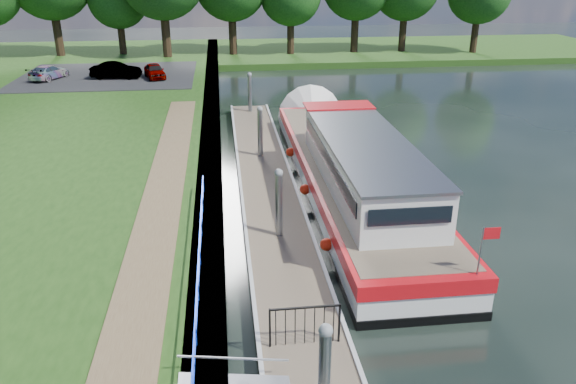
{
  "coord_description": "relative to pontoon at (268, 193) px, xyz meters",
  "views": [
    {
      "loc": [
        -1.86,
        -9.62,
        9.67
      ],
      "look_at": [
        0.52,
        10.09,
        1.4
      ],
      "focal_mm": 35.0,
      "sensor_mm": 36.0,
      "label": 1
    }
  ],
  "objects": [
    {
      "name": "carpark",
      "position": [
        -11.0,
        25.0,
        0.62
      ],
      "size": [
        14.0,
        12.0,
        0.06
      ],
      "primitive_type": "cube",
      "color": "black",
      "rests_on": "riverbank"
    },
    {
      "name": "far_bank",
      "position": [
        12.0,
        39.0,
        0.12
      ],
      "size": [
        60.0,
        18.0,
        0.6
      ],
      "primitive_type": "cube",
      "color": "#1C3D11",
      "rests_on": "ground"
    },
    {
      "name": "pontoon",
      "position": [
        0.0,
        0.0,
        0.0
      ],
      "size": [
        2.5,
        30.0,
        0.56
      ],
      "color": "brown",
      "rests_on": "ground"
    },
    {
      "name": "car_b",
      "position": [
        -10.09,
        23.56,
        1.29
      ],
      "size": [
        3.98,
        1.67,
        1.28
      ],
      "primitive_type": "imported",
      "rotation": [
        0.0,
        0.0,
        1.49
      ],
      "color": "#999999",
      "rests_on": "carpark"
    },
    {
      "name": "barge",
      "position": [
        3.6,
        0.5,
        0.9
      ],
      "size": [
        4.36,
        21.15,
        4.78
      ],
      "color": "black",
      "rests_on": "ground"
    },
    {
      "name": "footpath",
      "position": [
        -4.4,
        -5.0,
        0.62
      ],
      "size": [
        1.6,
        40.0,
        0.05
      ],
      "primitive_type": "cube",
      "color": "brown",
      "rests_on": "riverbank"
    },
    {
      "name": "car_c",
      "position": [
        -15.32,
        23.91,
        1.2
      ],
      "size": [
        2.8,
        4.09,
        1.1
      ],
      "primitive_type": "imported",
      "rotation": [
        0.0,
        0.0,
        2.77
      ],
      "color": "#999999",
      "rests_on": "carpark"
    },
    {
      "name": "bank_edge",
      "position": [
        -2.55,
        2.0,
        0.2
      ],
      "size": [
        1.1,
        90.0,
        0.78
      ],
      "primitive_type": "cube",
      "color": "#473D2D",
      "rests_on": "ground"
    },
    {
      "name": "car_a",
      "position": [
        -7.05,
        23.34,
        1.23
      ],
      "size": [
        2.19,
        3.62,
        1.15
      ],
      "primitive_type": "imported",
      "rotation": [
        0.0,
        0.0,
        0.26
      ],
      "color": "#999999",
      "rests_on": "carpark"
    },
    {
      "name": "mooring_piles",
      "position": [
        0.0,
        0.0,
        1.1
      ],
      "size": [
        0.3,
        27.3,
        3.55
      ],
      "color": "gray",
      "rests_on": "ground"
    },
    {
      "name": "gate_panel",
      "position": [
        -0.0,
        -10.8,
        0.97
      ],
      "size": [
        1.85,
        0.05,
        1.15
      ],
      "color": "black",
      "rests_on": "ground"
    },
    {
      "name": "blue_fence",
      "position": [
        -2.75,
        -10.0,
        1.13
      ],
      "size": [
        0.04,
        18.04,
        0.72
      ],
      "color": "#0C2DBF",
      "rests_on": "riverbank"
    }
  ]
}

